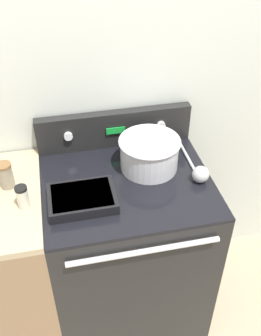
{
  "coord_description": "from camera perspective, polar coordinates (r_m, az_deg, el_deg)",
  "views": [
    {
      "loc": [
        -0.26,
        -0.97,
        2.07
      ],
      "look_at": [
        0.02,
        0.33,
        1.0
      ],
      "focal_mm": 42.0,
      "sensor_mm": 36.0,
      "label": 1
    }
  ],
  "objects": [
    {
      "name": "spice_jar_brown_cap",
      "position": [
        1.74,
        -17.66,
        -1.01
      ],
      "size": [
        0.06,
        0.06,
        0.12
      ],
      "color": "gray",
      "rests_on": "side_counter"
    },
    {
      "name": "ladle",
      "position": [
        1.75,
        9.94,
        -0.68
      ],
      "size": [
        0.08,
        0.32,
        0.08
      ],
      "color": "#B7B7B7",
      "rests_on": "stove_range"
    },
    {
      "name": "control_panel",
      "position": [
        1.91,
        -2.34,
        5.73
      ],
      "size": [
        0.75,
        0.07,
        0.18
      ],
      "color": "black",
      "rests_on": "stove_range"
    },
    {
      "name": "side_counter",
      "position": [
        2.08,
        -17.99,
        -13.98
      ],
      "size": [
        0.49,
        0.64,
        0.95
      ],
      "color": "#896B4C",
      "rests_on": "ground_plane"
    },
    {
      "name": "mixing_bowl",
      "position": [
        1.77,
        2.75,
        2.32
      ],
      "size": [
        0.28,
        0.28,
        0.15
      ],
      "color": "silver",
      "rests_on": "stove_range"
    },
    {
      "name": "casserole_dish",
      "position": [
        1.63,
        -7.05,
        -4.35
      ],
      "size": [
        0.28,
        0.2,
        0.05
      ],
      "color": "black",
      "rests_on": "stove_range"
    },
    {
      "name": "spice_jar_black_cap",
      "position": [
        1.62,
        -15.39,
        -4.08
      ],
      "size": [
        0.05,
        0.05,
        0.1
      ],
      "color": "beige",
      "rests_on": "side_counter"
    },
    {
      "name": "kitchen_wall",
      "position": [
        1.85,
        -2.86,
        12.45
      ],
      "size": [
        8.0,
        0.05,
        2.5
      ],
      "color": "silver",
      "rests_on": "ground_plane"
    },
    {
      "name": "stove_range",
      "position": [
        2.07,
        -0.46,
        -11.87
      ],
      "size": [
        0.75,
        0.67,
        0.94
      ],
      "color": "black",
      "rests_on": "ground_plane"
    }
  ]
}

